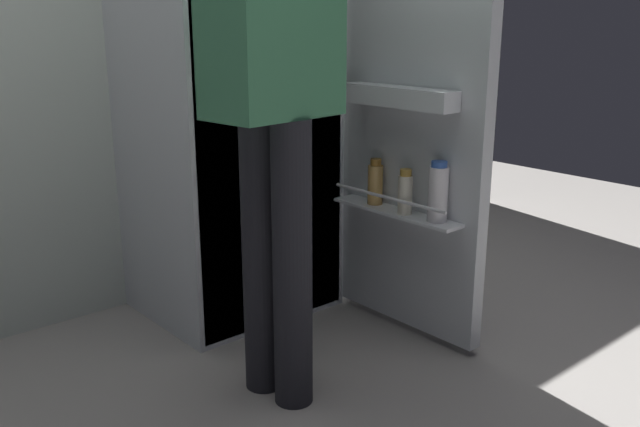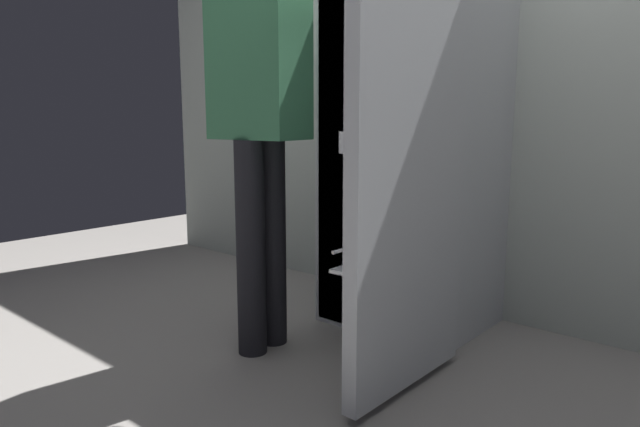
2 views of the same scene
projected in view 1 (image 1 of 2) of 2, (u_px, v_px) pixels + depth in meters
The scene contains 4 objects.
ground_plane at pixel (319, 348), 2.52m from camera, with size 6.72×6.72×0.00m, color gray.
kitchen_wall at pixel (177, 0), 2.83m from camera, with size 4.40×0.10×2.48m, color beige.
refrigerator at pixel (243, 91), 2.65m from camera, with size 0.76×1.26×1.79m.
person at pixel (276, 51), 1.94m from camera, with size 0.59×0.69×1.79m.
Camera 1 is at (-1.50, -1.73, 1.17)m, focal length 38.62 mm.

